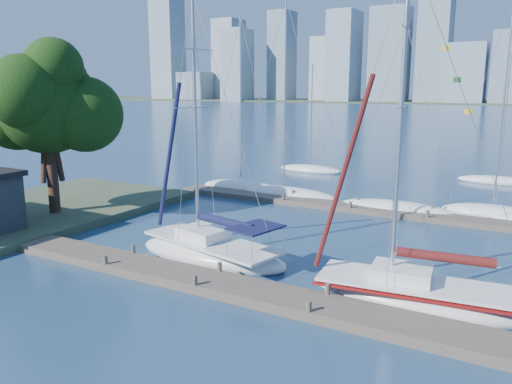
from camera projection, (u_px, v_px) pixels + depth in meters
The scene contains 13 objects.
ground at pixel (208, 287), 21.02m from camera, with size 700.00×700.00×0.00m, color navy.
near_dock at pixel (208, 282), 20.98m from camera, with size 26.00×2.00×0.40m, color #473C34.
far_dock at pixel (368, 210), 33.66m from camera, with size 30.00×1.80×0.36m, color #473C34.
shore at pixel (15, 216), 31.73m from camera, with size 12.00×22.00×0.50m, color #38472D.
tree at pixel (46, 101), 30.23m from camera, with size 8.43×7.69×11.11m.
sailboat_navy at pixel (211, 239), 24.14m from camera, with size 8.50×4.37×13.09m.
sailboat_maroon at pixel (416, 278), 19.06m from camera, with size 8.19×3.42×13.48m.
bg_boat_0 at pixel (241, 187), 40.86m from camera, with size 7.42×3.29×14.12m.
bg_boat_1 at pixel (284, 193), 38.51m from camera, with size 8.79×3.12×14.92m.
bg_boat_2 at pixel (396, 208), 33.75m from camera, with size 8.12×4.01×12.56m.
bg_boat_3 at pixel (493, 212), 32.56m from camera, with size 6.75×3.65×13.90m.
bg_boat_6 at pixel (310, 169), 50.28m from camera, with size 6.87×4.27×10.93m.
bg_boat_7 at pixel (499, 181), 44.00m from camera, with size 7.11×3.83×11.44m.
Camera 1 is at (11.51, -16.21, 8.17)m, focal length 35.00 mm.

